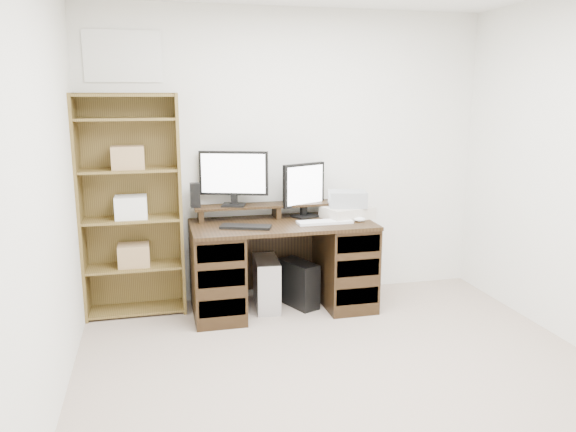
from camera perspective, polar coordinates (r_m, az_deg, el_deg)
name	(u,v)px	position (r m, az deg, el deg)	size (l,w,h in m)	color
room	(377,197)	(3.05, 9.03, 1.95)	(3.54, 4.04, 2.54)	tan
desk	(282,264)	(4.73, -0.61, -4.92)	(1.50, 0.70, 0.75)	black
riser_shelf	(277,207)	(4.82, -1.18, 0.96)	(1.40, 0.22, 0.12)	black
monitor_wide	(234,175)	(4.71, -5.55, 4.13)	(0.56, 0.23, 0.46)	black
monitor_small	(304,188)	(4.81, 1.63, 2.86)	(0.40, 0.24, 0.46)	black
speaker	(195,195)	(4.70, -9.42, 2.10)	(0.08, 0.08, 0.20)	black
keyboard_black	(246,227)	(4.45, -4.31, -1.10)	(0.40, 0.13, 0.02)	black
keyboard_white	(325,222)	(4.62, 3.76, -0.62)	(0.46, 0.14, 0.02)	white
mouse	(360,219)	(4.70, 7.31, -0.35)	(0.10, 0.06, 0.04)	white
printer	(347,212)	(4.83, 6.04, 0.38)	(0.40, 0.30, 0.10)	beige
basket	(348,199)	(4.80, 6.07, 1.74)	(0.31, 0.22, 0.13)	#949A9E
tower_silver	(267,283)	(4.80, -2.20, -6.85)	(0.19, 0.43, 0.43)	#B6B9BE
tower_black	(299,284)	(4.86, 1.08, -6.88)	(0.31, 0.42, 0.39)	black
bookshelf	(131,204)	(4.70, -15.66, 1.15)	(0.80, 0.30, 1.80)	brown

